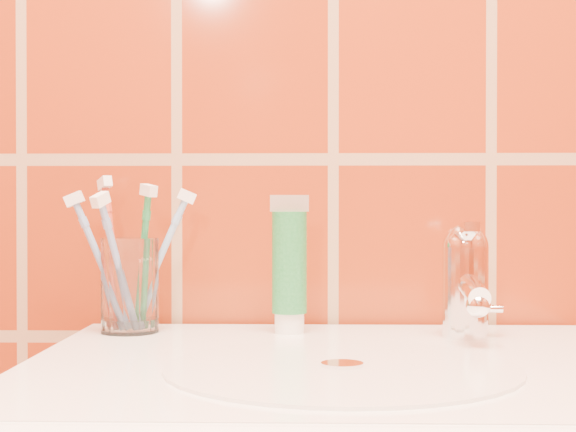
{
  "coord_description": "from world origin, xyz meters",
  "views": [
    {
      "loc": [
        -0.03,
        0.17,
        0.99
      ],
      "look_at": [
        -0.05,
        1.08,
        0.98
      ],
      "focal_mm": 55.0,
      "sensor_mm": 36.0,
      "label": 1
    }
  ],
  "objects": [
    {
      "name": "toothpaste_tube",
      "position": [
        -0.05,
        1.12,
        0.92
      ],
      "size": [
        0.04,
        0.04,
        0.15
      ],
      "rotation": [
        0.0,
        0.0,
        0.08
      ],
      "color": "white",
      "rests_on": "pedestal_sink"
    },
    {
      "name": "toothbrush_3",
      "position": [
        -0.19,
        1.13,
        0.93
      ],
      "size": [
        0.1,
        0.1,
        0.16
      ],
      "primitive_type": null,
      "rotation": [
        0.41,
        0.0,
        1.7
      ],
      "color": "#7BA7DC",
      "rests_on": "glass_tumbler"
    },
    {
      "name": "toothbrush_4",
      "position": [
        -0.23,
        1.09,
        0.92
      ],
      "size": [
        0.11,
        0.13,
        0.17
      ],
      "primitive_type": null,
      "rotation": [
        0.37,
        0.0,
        -0.52
      ],
      "color": "#6984BB",
      "rests_on": "glass_tumbler"
    },
    {
      "name": "faucet",
      "position": [
        0.14,
        1.09,
        0.91
      ],
      "size": [
        0.05,
        0.11,
        0.12
      ],
      "color": "white",
      "rests_on": "pedestal_sink"
    },
    {
      "name": "toothbrush_2",
      "position": [
        -0.21,
        1.12,
        0.93
      ],
      "size": [
        0.08,
        0.08,
        0.17
      ],
      "primitive_type": null,
      "rotation": [
        0.16,
        0.0,
        0.78
      ],
      "color": "#217C43",
      "rests_on": "glass_tumbler"
    },
    {
      "name": "toothbrush_0",
      "position": [
        -0.25,
        1.11,
        0.93
      ],
      "size": [
        0.09,
        0.08,
        0.16
      ],
      "primitive_type": null,
      "rotation": [
        0.39,
        0.0,
        -1.55
      ],
      "color": "#6A8ABE",
      "rests_on": "glass_tumbler"
    },
    {
      "name": "toothbrush_1",
      "position": [
        -0.24,
        1.14,
        0.93
      ],
      "size": [
        0.11,
        0.12,
        0.19
      ],
      "primitive_type": null,
      "rotation": [
        0.29,
        0.0,
        -2.52
      ],
      "color": "#B13926",
      "rests_on": "glass_tumbler"
    },
    {
      "name": "glass_tumbler",
      "position": [
        -0.22,
        1.12,
        0.9
      ],
      "size": [
        0.06,
        0.06,
        0.1
      ],
      "primitive_type": "cylinder",
      "rotation": [
        0.0,
        0.0,
        0.02
      ],
      "color": "white",
      "rests_on": "pedestal_sink"
    }
  ]
}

